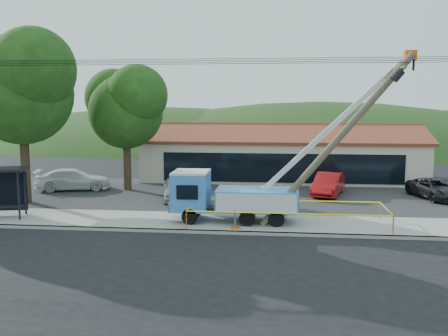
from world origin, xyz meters
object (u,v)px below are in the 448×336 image
(utility_truck, at_px, (233,194))
(car_red, at_px, (328,197))
(car_dark, at_px, (435,200))
(car_silver, at_px, (176,201))
(car_white, at_px, (74,191))
(leaning_pole, at_px, (343,134))

(utility_truck, relative_size, car_red, 2.66)
(utility_truck, bearing_deg, car_dark, 31.62)
(car_silver, relative_size, car_red, 0.92)
(utility_truck, distance_m, car_white, 14.93)
(leaning_pole, xyz_separation_m, car_white, (-17.72, 9.07, -4.82))
(utility_truck, height_order, leaning_pole, utility_truck)
(leaning_pole, bearing_deg, car_silver, 146.99)
(car_silver, bearing_deg, utility_truck, -66.46)
(leaning_pole, xyz_separation_m, car_red, (0.28, 8.90, -4.82))
(car_dark, bearing_deg, car_silver, 172.11)
(car_white, height_order, car_dark, car_white)
(car_silver, height_order, car_white, car_white)
(leaning_pole, bearing_deg, utility_truck, 172.53)
(utility_truck, distance_m, car_red, 10.11)
(car_white, xyz_separation_m, car_dark, (24.88, -0.59, 0.00))
(car_white, bearing_deg, car_dark, -108.10)
(car_silver, relative_size, car_dark, 0.90)
(leaning_pole, bearing_deg, car_dark, 49.81)
(car_red, distance_m, car_white, 17.99)
(utility_truck, relative_size, leaning_pole, 1.40)
(leaning_pole, relative_size, car_dark, 1.87)
(leaning_pole, xyz_separation_m, car_dark, (7.16, 8.48, -4.82))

